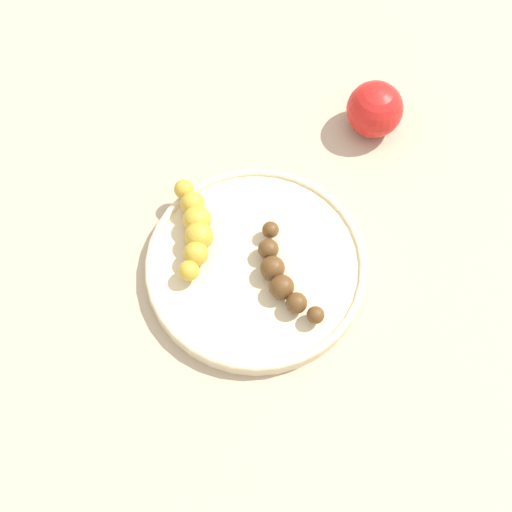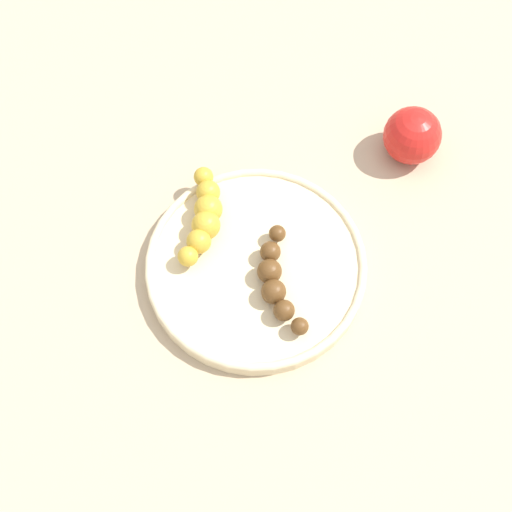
{
  "view_description": "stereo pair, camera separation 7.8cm",
  "coord_description": "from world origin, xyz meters",
  "px_view_note": "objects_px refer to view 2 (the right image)",
  "views": [
    {
      "loc": [
        -0.19,
        0.28,
        0.74
      ],
      "look_at": [
        0.0,
        0.0,
        0.04
      ],
      "focal_mm": 48.28,
      "sensor_mm": 36.0,
      "label": 1
    },
    {
      "loc": [
        -0.25,
        0.23,
        0.74
      ],
      "look_at": [
        0.0,
        0.0,
        0.04
      ],
      "focal_mm": 48.28,
      "sensor_mm": 36.0,
      "label": 2
    }
  ],
  "objects_px": {
    "fruit_bowl": "(256,266)",
    "banana_spotted": "(204,216)",
    "apple_red": "(412,136)",
    "banana_overripe": "(276,281)"
  },
  "relations": [
    {
      "from": "fruit_bowl",
      "to": "apple_red",
      "type": "height_order",
      "value": "apple_red"
    },
    {
      "from": "banana_spotted",
      "to": "apple_red",
      "type": "bearing_deg",
      "value": 31.86
    },
    {
      "from": "fruit_bowl",
      "to": "apple_red",
      "type": "bearing_deg",
      "value": -91.44
    },
    {
      "from": "banana_spotted",
      "to": "apple_red",
      "type": "relative_size",
      "value": 1.46
    },
    {
      "from": "banana_overripe",
      "to": "banana_spotted",
      "type": "xyz_separation_m",
      "value": [
        0.12,
        0.01,
        0.0
      ]
    },
    {
      "from": "apple_red",
      "to": "banana_spotted",
      "type": "bearing_deg",
      "value": 72.12
    },
    {
      "from": "banana_spotted",
      "to": "banana_overripe",
      "type": "bearing_deg",
      "value": -36.56
    },
    {
      "from": "fruit_bowl",
      "to": "banana_spotted",
      "type": "bearing_deg",
      "value": 7.11
    },
    {
      "from": "fruit_bowl",
      "to": "banana_overripe",
      "type": "bearing_deg",
      "value": 176.16
    },
    {
      "from": "fruit_bowl",
      "to": "banana_spotted",
      "type": "relative_size",
      "value": 2.45
    }
  ]
}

